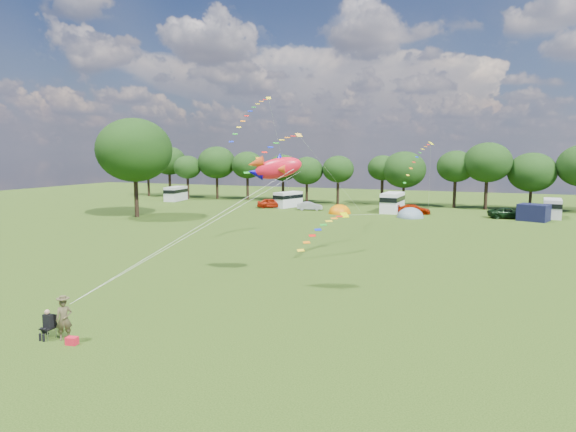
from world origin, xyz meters
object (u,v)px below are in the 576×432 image
(big_tree, at_px, (134,150))
(kite_flyer, at_px, (64,319))
(campervan_a, at_px, (176,193))
(campervan_c, at_px, (392,202))
(car_b, at_px, (310,206))
(tent_orange, at_px, (340,213))
(car_c, at_px, (414,209))
(car_d, at_px, (508,213))
(tent_greyblue, at_px, (410,217))
(fish_kite, at_px, (274,168))
(camp_chair, at_px, (49,321))
(campervan_b, at_px, (288,199))
(campervan_d, at_px, (552,208))
(car_a, at_px, (271,203))

(big_tree, bearing_deg, kite_flyer, -55.29)
(campervan_a, xyz_separation_m, campervan_c, (39.68, -2.84, 0.16))
(car_b, distance_m, tent_orange, 5.80)
(car_c, bearing_deg, car_d, -98.56)
(campervan_a, height_order, tent_orange, campervan_a)
(tent_greyblue, distance_m, fish_kite, 38.64)
(car_b, relative_size, car_c, 0.81)
(car_c, xyz_separation_m, camp_chair, (-10.12, -54.01, 0.17))
(tent_greyblue, bearing_deg, camp_chair, -101.50)
(campervan_b, height_order, campervan_d, campervan_d)
(big_tree, xyz_separation_m, camp_chair, (24.57, -36.81, -8.18))
(campervan_a, distance_m, campervan_b, 23.09)
(big_tree, distance_m, car_d, 50.67)
(campervan_a, bearing_deg, car_c, -102.12)
(big_tree, bearing_deg, tent_orange, 29.45)
(car_b, relative_size, campervan_c, 0.60)
(campervan_b, xyz_separation_m, tent_orange, (9.88, -4.84, -1.30))
(kite_flyer, bearing_deg, car_c, 38.35)
(campervan_a, relative_size, tent_orange, 1.51)
(tent_greyblue, bearing_deg, car_b, 168.78)
(campervan_c, relative_size, fish_kite, 1.58)
(big_tree, relative_size, kite_flyer, 6.80)
(car_b, xyz_separation_m, camp_chair, (5.25, -52.95, 0.20))
(tent_greyblue, height_order, kite_flyer, kite_flyer)
(fish_kite, bearing_deg, kite_flyer, -131.82)
(car_a, xyz_separation_m, campervan_b, (2.11, 1.98, 0.55))
(kite_flyer, bearing_deg, car_b, 54.70)
(campervan_a, distance_m, fish_kite, 60.42)
(tent_orange, xyz_separation_m, kite_flyer, (0.77, -50.59, 0.96))
(campervan_c, distance_m, tent_greyblue, 6.27)
(campervan_b, bearing_deg, campervan_c, -72.43)
(big_tree, xyz_separation_m, campervan_a, (-8.22, 21.06, -7.64))
(car_a, distance_m, tent_greyblue, 22.40)
(camp_chair, bearing_deg, big_tree, 121.45)
(car_a, distance_m, fish_kite, 45.71)
(tent_greyblue, bearing_deg, campervan_d, 20.96)
(tent_greyblue, bearing_deg, campervan_c, 122.40)
(campervan_c, bearing_deg, camp_chair, 176.23)
(car_d, distance_m, camp_chair, 58.35)
(car_a, bearing_deg, car_d, -112.16)
(campervan_a, bearing_deg, campervan_c, -101.07)
(car_c, distance_m, tent_greyblue, 4.16)
(car_d, relative_size, camp_chair, 3.68)
(car_d, bearing_deg, car_b, 76.68)
(car_c, relative_size, tent_greyblue, 1.10)
(campervan_d, bearing_deg, campervan_c, 100.41)
(car_c, xyz_separation_m, campervan_d, (17.80, 2.69, 0.69))
(car_b, bearing_deg, fish_kite, 178.49)
(big_tree, xyz_separation_m, campervan_d, (52.49, 19.89, -7.66))
(big_tree, relative_size, campervan_a, 2.44)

